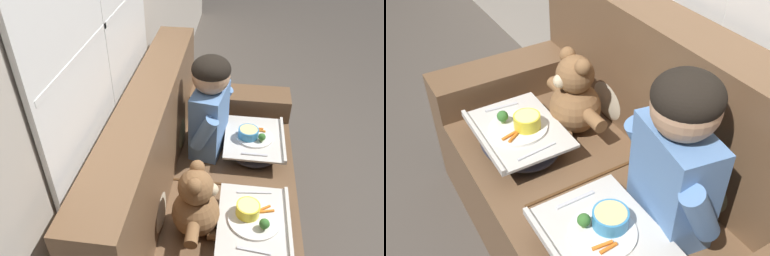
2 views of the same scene
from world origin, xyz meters
TOP-DOWN VIEW (x-y plane):
  - ground_plane at (0.00, 0.00)m, footprint 14.00×14.00m
  - couch at (0.00, 0.07)m, footprint 1.69×0.89m
  - throw_pillow_behind_child at (0.31, 0.27)m, footprint 0.32×0.16m
  - throw_pillow_behind_teddy at (-0.31, 0.27)m, footprint 0.32×0.15m
  - child_figure at (0.31, 0.06)m, footprint 0.45×0.24m
  - teddy_bear at (-0.31, 0.06)m, footprint 0.40×0.28m
  - lap_tray_child at (0.31, -0.21)m, footprint 0.42×0.35m
  - lap_tray_teddy at (-0.31, -0.21)m, footprint 0.44×0.33m

SIDE VIEW (x-z plane):
  - ground_plane at x=0.00m, z-range 0.00..0.00m
  - couch at x=0.00m, z-range -0.15..0.86m
  - lap_tray_child at x=0.31m, z-range 0.44..0.61m
  - lap_tray_teddy at x=-0.31m, z-range 0.44..0.61m
  - throw_pillow_behind_child at x=0.31m, z-range 0.45..0.78m
  - throw_pillow_behind_teddy at x=-0.31m, z-range 0.45..0.78m
  - teddy_bear at x=-0.31m, z-range 0.43..0.81m
  - child_figure at x=0.31m, z-range 0.49..1.10m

